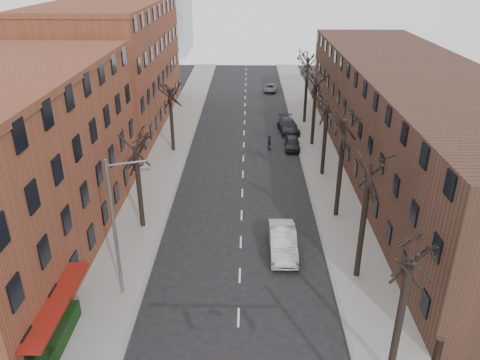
{
  "coord_description": "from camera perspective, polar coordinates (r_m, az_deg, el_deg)",
  "views": [
    {
      "loc": [
        0.47,
        -13.05,
        18.71
      ],
      "look_at": [
        -0.1,
        18.2,
        4.0
      ],
      "focal_mm": 35.0,
      "sensor_mm": 36.0,
      "label": 1
    }
  ],
  "objects": [
    {
      "name": "sidewalk_left",
      "position": [
        52.23,
        -8.38,
        4.02
      ],
      "size": [
        4.0,
        90.0,
        0.15
      ],
      "primitive_type": "cube",
      "color": "gray",
      "rests_on": "ground"
    },
    {
      "name": "sidewalk_right",
      "position": [
        52.08,
        9.31,
        3.9
      ],
      "size": [
        4.0,
        90.0,
        0.15
      ],
      "primitive_type": "cube",
      "color": "gray",
      "rests_on": "ground"
    },
    {
      "name": "building_left_near",
      "position": [
        34.92,
        -27.19,
        0.94
      ],
      "size": [
        12.0,
        26.0,
        12.0
      ],
      "primitive_type": "cube",
      "color": "brown",
      "rests_on": "ground"
    },
    {
      "name": "building_left_far",
      "position": [
        60.52,
        -15.18,
        13.2
      ],
      "size": [
        12.0,
        28.0,
        14.0
      ],
      "primitive_type": "cube",
      "color": "brown",
      "rests_on": "ground"
    },
    {
      "name": "building_right",
      "position": [
        47.77,
        20.12,
        6.98
      ],
      "size": [
        12.0,
        50.0,
        10.0
      ],
      "primitive_type": "cube",
      "color": "#452920",
      "rests_on": "ground"
    },
    {
      "name": "awning_left",
      "position": [
        28.47,
        -20.58,
        -17.88
      ],
      "size": [
        1.2,
        7.0,
        0.15
      ],
      "primitive_type": "cube",
      "color": "maroon",
      "rests_on": "ground"
    },
    {
      "name": "hedge",
      "position": [
        27.41,
        -21.74,
        -18.24
      ],
      "size": [
        0.8,
        6.0,
        1.0
      ],
      "primitive_type": "cube",
      "color": "#183311",
      "rests_on": "sidewalk_left"
    },
    {
      "name": "tree_right_b",
      "position": [
        32.06,
        13.96,
        -11.36
      ],
      "size": [
        5.2,
        5.2,
        10.8
      ],
      "primitive_type": null,
      "color": "black",
      "rests_on": "ground"
    },
    {
      "name": "tree_right_c",
      "position": [
        38.64,
        11.57,
        -4.32
      ],
      "size": [
        5.2,
        5.2,
        11.6
      ],
      "primitive_type": null,
      "color": "black",
      "rests_on": "ground"
    },
    {
      "name": "tree_right_d",
      "position": [
        45.67,
        9.93,
        0.62
      ],
      "size": [
        5.2,
        5.2,
        10.0
      ],
      "primitive_type": null,
      "color": "black",
      "rests_on": "ground"
    },
    {
      "name": "tree_right_e",
      "position": [
        52.98,
        8.73,
        4.22
      ],
      "size": [
        5.2,
        5.2,
        10.8
      ],
      "primitive_type": null,
      "color": "black",
      "rests_on": "ground"
    },
    {
      "name": "tree_right_f",
      "position": [
        60.46,
        7.82,
        6.94
      ],
      "size": [
        5.2,
        5.2,
        11.6
      ],
      "primitive_type": null,
      "color": "black",
      "rests_on": "ground"
    },
    {
      "name": "tree_left_a",
      "position": [
        37.14,
        -11.72,
        -5.63
      ],
      "size": [
        5.2,
        5.2,
        9.5
      ],
      "primitive_type": null,
      "color": "black",
      "rests_on": "ground"
    },
    {
      "name": "tree_left_b",
      "position": [
        51.27,
        -8.1,
        3.54
      ],
      "size": [
        5.2,
        5.2,
        9.5
      ],
      "primitive_type": null,
      "color": "black",
      "rests_on": "ground"
    },
    {
      "name": "streetlight",
      "position": [
        27.84,
        -14.79,
        -5.19
      ],
      "size": [
        2.45,
        0.22,
        9.03
      ],
      "color": "slate",
      "rests_on": "ground"
    },
    {
      "name": "silver_sedan",
      "position": [
        33.16,
        5.24,
        -7.48
      ],
      "size": [
        1.84,
        5.22,
        1.72
      ],
      "primitive_type": "imported",
      "rotation": [
        0.0,
        0.0,
        0.0
      ],
      "color": "#ADAFB4",
      "rests_on": "ground"
    },
    {
      "name": "parked_car_near",
      "position": [
        51.39,
        6.39,
        4.48
      ],
      "size": [
        1.69,
        3.93,
        1.32
      ],
      "primitive_type": "imported",
      "rotation": [
        0.0,
        0.0,
        -0.03
      ],
      "color": "black",
      "rests_on": "ground"
    },
    {
      "name": "parked_car_mid",
      "position": [
        56.56,
        5.93,
        6.56
      ],
      "size": [
        2.64,
        5.4,
        1.51
      ],
      "primitive_type": "imported",
      "rotation": [
        0.0,
        0.0,
        0.1
      ],
      "color": "#202229",
      "rests_on": "ground"
    },
    {
      "name": "parked_car_far",
      "position": [
        74.97,
        3.73,
        11.14
      ],
      "size": [
        2.21,
        4.15,
        1.11
      ],
      "primitive_type": "imported",
      "rotation": [
        0.0,
        0.0,
        -0.09
      ],
      "color": "slate",
      "rests_on": "ground"
    },
    {
      "name": "pedestrian_crossing",
      "position": [
        50.89,
        3.61,
        4.55
      ],
      "size": [
        0.51,
        0.98,
        1.61
      ],
      "primitive_type": "imported",
      "rotation": [
        0.0,
        0.0,
        1.7
      ],
      "color": "black",
      "rests_on": "ground"
    }
  ]
}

